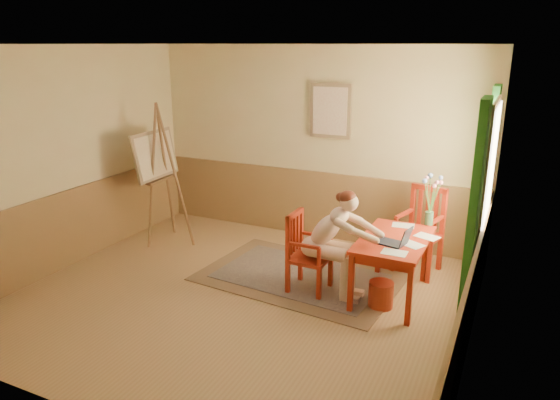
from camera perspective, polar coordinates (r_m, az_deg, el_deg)
The scene contains 14 objects.
room at distance 5.59m, azimuth -4.73°, elevation 2.26°, with size 5.04×4.54×2.84m.
wainscot at distance 6.54m, azimuth -1.06°, elevation -3.77°, with size 5.00×4.50×1.00m.
window at distance 5.97m, azimuth 21.58°, elevation 1.52°, with size 0.12×2.01×2.20m.
wall_portrait at distance 7.37m, azimuth 5.57°, elevation 9.76°, with size 0.60×0.05×0.76m.
rug at distance 6.55m, azimuth 2.24°, elevation -8.40°, with size 2.53×1.80×0.02m.
table at distance 5.96m, azimuth 12.48°, elevation -4.95°, with size 0.73×1.21×0.72m.
chair_left at distance 6.05m, azimuth 2.88°, elevation -5.79°, with size 0.44×0.42×0.95m.
chair_back at distance 6.80m, azimuth 15.25°, elevation -3.18°, with size 0.59×0.61×1.08m.
figure at distance 5.87m, azimuth 5.88°, elevation -4.19°, with size 0.94×0.41×1.28m.
laptop at distance 5.73m, azimuth 12.61°, elevation -4.43°, with size 0.40×0.29×0.22m.
papers at distance 5.93m, azimuth 14.06°, elevation -4.22°, with size 0.62×1.08×0.00m.
vase at distance 6.39m, azimuth 16.29°, elevation -0.20°, with size 0.22×0.31×0.62m.
wastebasket at distance 5.91m, azimuth 11.07°, elevation -10.19°, with size 0.27×0.27×0.29m, color #C1462B.
easel at distance 7.58m, azimuth -13.35°, elevation 4.24°, with size 0.69×0.90×2.03m.
Camera 1 is at (2.72, -4.68, 2.81)m, focal length 33.14 mm.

